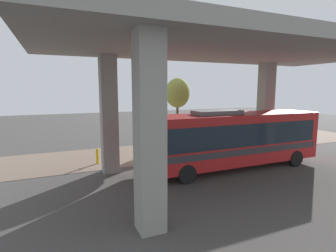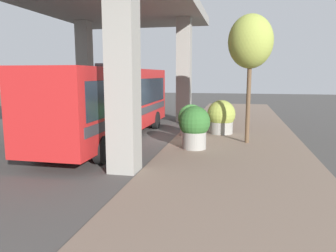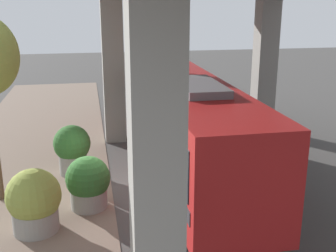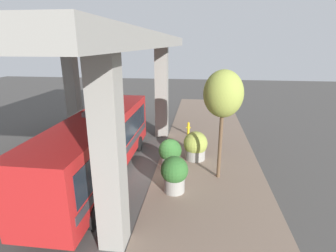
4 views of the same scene
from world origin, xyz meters
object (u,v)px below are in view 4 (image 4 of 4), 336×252
at_px(planter_middle, 174,174).
at_px(bus, 99,143).
at_px(planter_front, 195,146).
at_px(street_tree_near, 223,95).
at_px(fire_hydrant, 188,128).
at_px(planter_back, 170,153).

bearing_deg(planter_middle, bus, -13.96).
relative_size(planter_front, street_tree_near, 0.31).
distance_m(bus, fire_hydrant, 8.71).
relative_size(fire_hydrant, planter_middle, 0.57).
height_order(planter_middle, planter_back, planter_middle).
height_order(fire_hydrant, planter_front, planter_front).
relative_size(bus, planter_back, 7.01).
height_order(planter_front, planter_back, planter_front).
height_order(bus, fire_hydrant, bus).
bearing_deg(planter_front, planter_middle, 76.90).
distance_m(bus, street_tree_near, 6.81).
xyz_separation_m(fire_hydrant, planter_back, (0.79, 5.64, 0.29)).
height_order(bus, street_tree_near, street_tree_near).
xyz_separation_m(fire_hydrant, planter_front, (-0.65, 4.53, 0.36)).
height_order(bus, planter_back, bus).
relative_size(fire_hydrant, street_tree_near, 0.18).
relative_size(planter_middle, street_tree_near, 0.32).
height_order(bus, planter_middle, bus).
bearing_deg(street_tree_near, fire_hydrant, -73.80).
bearing_deg(bus, fire_hydrant, -120.29).
distance_m(planter_back, street_tree_near, 4.72).
distance_m(planter_middle, street_tree_near, 4.51).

